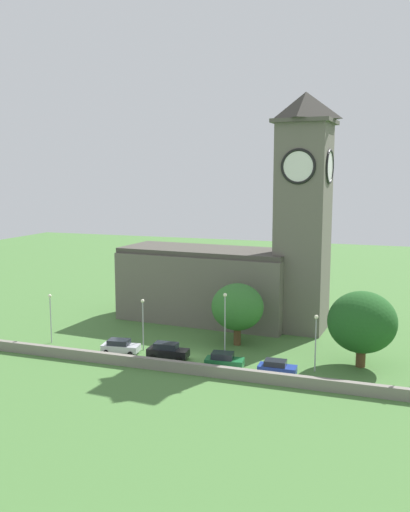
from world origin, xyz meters
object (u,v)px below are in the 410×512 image
at_px(church, 238,261).
at_px(car_green, 224,361).
at_px(car_black, 168,351).
at_px(streetlamp_west_mid, 143,316).
at_px(streetlamp_west_end, 50,310).
at_px(car_blue, 277,368).
at_px(streetlamp_central, 225,317).
at_px(tree_riverside_east, 237,307).
at_px(streetlamp_east_mid, 316,333).
at_px(car_silver, 120,346).
at_px(tree_riverside_west, 362,322).

height_order(church, car_green, church).
distance_m(car_black, streetlamp_west_mid, 5.57).
height_order(church, streetlamp_west_end, church).
xyz_separation_m(car_black, car_blue, (12.95, -1.05, -0.13)).
bearing_deg(car_blue, church, 117.30).
height_order(car_black, streetlamp_central, streetlamp_central).
bearing_deg(car_black, streetlamp_west_mid, 153.72).
bearing_deg(car_black, streetlamp_central, 12.02).
height_order(car_black, tree_riverside_east, tree_riverside_east).
height_order(streetlamp_west_mid, streetlamp_central, streetlamp_central).
bearing_deg(church, streetlamp_central, -78.77).
bearing_deg(streetlamp_east_mid, streetlamp_central, -179.74).
relative_size(car_silver, tree_riverside_west, 0.55).
bearing_deg(car_green, car_black, 170.78).
xyz_separation_m(streetlamp_central, tree_riverside_east, (-0.38, 6.42, -0.37)).
height_order(car_silver, car_blue, car_silver).
xyz_separation_m(church, car_green, (3.98, -19.05, -7.99)).
xyz_separation_m(car_blue, streetlamp_central, (-6.50, 2.42, 4.36)).
bearing_deg(car_black, car_silver, 179.86).
bearing_deg(streetlamp_west_end, streetlamp_east_mid, 0.95).
xyz_separation_m(streetlamp_west_mid, streetlamp_east_mid, (20.59, -0.56, -0.03)).
relative_size(streetlamp_east_mid, tree_riverside_east, 0.81).
bearing_deg(streetlamp_west_mid, streetlamp_west_end, -174.82).
distance_m(car_green, tree_riverside_east, 9.82).
bearing_deg(streetlamp_west_mid, church, 65.71).
bearing_deg(streetlamp_central, tree_riverside_west, 12.72).
bearing_deg(car_blue, streetlamp_central, 159.54).
bearing_deg(tree_riverside_west, streetlamp_west_end, -174.18).
height_order(car_silver, car_black, car_black).
xyz_separation_m(streetlamp_central, tree_riverside_west, (14.64, 3.31, -0.16)).
relative_size(streetlamp_west_mid, tree_riverside_west, 0.75).
bearing_deg(streetlamp_west_end, car_black, -3.08).
xyz_separation_m(church, car_black, (-3.17, -17.89, -7.98)).
xyz_separation_m(streetlamp_west_end, streetlamp_east_mid, (32.79, 0.55, -0.00)).
xyz_separation_m(car_blue, streetlamp_west_end, (-29.17, 1.93, 3.41)).
xyz_separation_m(car_silver, tree_riverside_west, (27.16, 4.66, 4.17)).
height_order(streetlamp_west_end, streetlamp_east_mid, same).
relative_size(streetlamp_central, streetlamp_east_mid, 1.26).
bearing_deg(church, car_blue, -62.70).
bearing_deg(car_blue, tree_riverside_east, 127.87).
distance_m(streetlamp_west_mid, tree_riverside_west, 25.26).
bearing_deg(church, tree_riverside_east, -73.98).
distance_m(streetlamp_west_mid, streetlamp_central, 10.52).
height_order(streetlamp_central, tree_riverside_east, streetlamp_central).
bearing_deg(streetlamp_west_mid, car_blue, -10.14).
height_order(car_black, car_blue, car_black).
height_order(tree_riverside_east, tree_riverside_west, tree_riverside_west).
relative_size(car_black, car_blue, 1.19).
bearing_deg(car_blue, car_green, -178.92).
xyz_separation_m(church, car_silver, (-9.24, -17.88, -8.08)).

